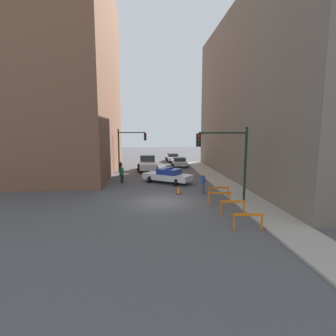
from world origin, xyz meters
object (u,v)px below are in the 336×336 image
white_truck (148,163)px  pedestrian_corner (121,168)px  parked_car_near (179,162)px  traffic_light_near (230,153)px  barrier_back (219,196)px  traffic_cone (179,190)px  pedestrian_sidewalk (203,183)px  barrier_front (248,219)px  pedestrian_crossing (122,174)px  barrier_corner (219,190)px  police_car (168,176)px  parked_car_mid (173,157)px  barrier_mid (233,205)px  traffic_light_far (128,144)px

white_truck → pedestrian_corner: size_ratio=3.27×
parked_car_near → traffic_light_near: bearing=-86.0°
barrier_back → traffic_cone: 4.08m
pedestrian_sidewalk → barrier_front: size_ratio=1.04×
pedestrian_crossing → traffic_cone: pedestrian_crossing is taller
pedestrian_sidewalk → barrier_corner: size_ratio=1.04×
traffic_light_near → white_truck: 16.33m
traffic_light_near → police_car: traffic_light_near is taller
parked_car_mid → pedestrian_corner: (-7.20, -13.19, 0.19)m
parked_car_near → pedestrian_corner: size_ratio=2.59×
parked_car_near → pedestrian_crossing: pedestrian_crossing is taller
parked_car_near → pedestrian_corner: 10.25m
traffic_light_near → pedestrian_crossing: bearing=137.9°
white_truck → barrier_mid: white_truck is taller
pedestrian_crossing → pedestrian_sidewalk: 8.47m
traffic_light_near → traffic_cone: size_ratio=7.93×
pedestrian_corner → barrier_mid: size_ratio=1.04×
white_truck → pedestrian_crossing: bearing=-109.3°
parked_car_near → barrier_corner: size_ratio=2.69×
barrier_corner → traffic_light_near: bearing=-64.2°
parked_car_near → barrier_corner: bearing=-87.3°
police_car → pedestrian_sidewalk: (2.45, -4.52, 0.14)m
pedestrian_crossing → parked_car_near: bearing=-51.9°
traffic_cone → police_car: bearing=96.3°
police_car → pedestrian_sidewalk: bearing=-116.9°
pedestrian_corner → traffic_cone: bearing=-152.6°
traffic_light_near → traffic_light_far: traffic_light_near is taller
traffic_light_near → barrier_corner: bearing=115.8°
police_car → pedestrian_corner: (-4.95, 4.26, 0.14)m
white_truck → parked_car_near: bearing=35.0°
traffic_light_near → pedestrian_sidewalk: bearing=117.4°
parked_car_near → pedestrian_crossing: bearing=-122.6°
parked_car_near → traffic_light_far: bearing=-148.1°
parked_car_near → pedestrian_crossing: size_ratio=2.59×
traffic_light_near → barrier_corner: traffic_light_near is taller
traffic_light_near → parked_car_near: (-1.22, 18.30, -2.86)m
white_truck → pedestrian_corner: (-3.04, -3.78, -0.04)m
traffic_light_near → white_truck: (-5.67, 15.09, -2.62)m
parked_car_near → pedestrian_sidewalk: bearing=-90.1°
traffic_light_near → pedestrian_sidewalk: size_ratio=3.13×
barrier_front → pedestrian_sidewalk: bearing=94.6°
traffic_light_far → barrier_corner: size_ratio=3.25×
parked_car_near → barrier_corner: (0.78, -17.39, -0.06)m
traffic_light_far → barrier_back: size_ratio=3.26×
parked_car_near → traffic_cone: size_ratio=6.56×
parked_car_mid → traffic_cone: parked_car_mid is taller
pedestrian_crossing → pedestrian_corner: bearing=-11.8°
parked_car_mid → pedestrian_crossing: pedestrian_crossing is taller
pedestrian_crossing → parked_car_mid: bearing=-40.6°
police_car → barrier_front: police_car is taller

